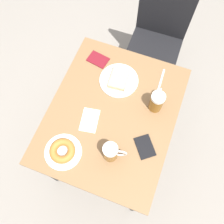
{
  "coord_description": "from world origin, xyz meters",
  "views": [
    {
      "loc": [
        0.19,
        -0.51,
        2.08
      ],
      "look_at": [
        0.0,
        0.0,
        0.77
      ],
      "focal_mm": 40.0,
      "sensor_mm": 36.0,
      "label": 1
    }
  ],
  "objects_px": {
    "plate_with_donut": "(63,151)",
    "plate_with_cake": "(119,80)",
    "passport_far_edge": "(145,147)",
    "chair": "(159,32)",
    "passport_near_edge": "(98,59)",
    "napkin_folded": "(90,120)",
    "fork": "(161,81)",
    "beer_mug_center": "(111,152)",
    "beer_mug_left": "(157,101)"
  },
  "relations": [
    {
      "from": "plate_with_donut",
      "to": "plate_with_cake",
      "type": "bearing_deg",
      "value": 76.12
    },
    {
      "from": "passport_far_edge",
      "to": "plate_with_donut",
      "type": "bearing_deg",
      "value": -155.52
    },
    {
      "from": "chair",
      "to": "passport_near_edge",
      "type": "height_order",
      "value": "chair"
    },
    {
      "from": "napkin_folded",
      "to": "fork",
      "type": "bearing_deg",
      "value": 51.92
    },
    {
      "from": "beer_mug_center",
      "to": "passport_far_edge",
      "type": "distance_m",
      "value": 0.2
    },
    {
      "from": "napkin_folded",
      "to": "plate_with_cake",
      "type": "bearing_deg",
      "value": 77.47
    },
    {
      "from": "chair",
      "to": "passport_far_edge",
      "type": "bearing_deg",
      "value": -81.06
    },
    {
      "from": "napkin_folded",
      "to": "beer_mug_left",
      "type": "bearing_deg",
      "value": 33.74
    },
    {
      "from": "chair",
      "to": "napkin_folded",
      "type": "height_order",
      "value": "chair"
    },
    {
      "from": "beer_mug_center",
      "to": "fork",
      "type": "distance_m",
      "value": 0.56
    },
    {
      "from": "passport_far_edge",
      "to": "passport_near_edge",
      "type": "bearing_deg",
      "value": 136.06
    },
    {
      "from": "plate_with_donut",
      "to": "beer_mug_left",
      "type": "height_order",
      "value": "beer_mug_left"
    },
    {
      "from": "plate_with_cake",
      "to": "napkin_folded",
      "type": "xyz_separation_m",
      "value": [
        -0.07,
        -0.3,
        -0.01
      ]
    },
    {
      "from": "plate_with_donut",
      "to": "passport_far_edge",
      "type": "xyz_separation_m",
      "value": [
        0.4,
        0.18,
        -0.02
      ]
    },
    {
      "from": "plate_with_cake",
      "to": "chair",
      "type": "bearing_deg",
      "value": 80.35
    },
    {
      "from": "plate_with_cake",
      "to": "beer_mug_left",
      "type": "xyz_separation_m",
      "value": [
        0.26,
        -0.09,
        0.06
      ]
    },
    {
      "from": "chair",
      "to": "passport_near_edge",
      "type": "xyz_separation_m",
      "value": [
        -0.28,
        -0.53,
        0.21
      ]
    },
    {
      "from": "passport_far_edge",
      "to": "fork",
      "type": "bearing_deg",
      "value": 94.63
    },
    {
      "from": "plate_with_donut",
      "to": "passport_far_edge",
      "type": "height_order",
      "value": "plate_with_donut"
    },
    {
      "from": "beer_mug_center",
      "to": "plate_with_donut",
      "type": "bearing_deg",
      "value": -163.1
    },
    {
      "from": "fork",
      "to": "passport_far_edge",
      "type": "xyz_separation_m",
      "value": [
        0.03,
        -0.43,
        0.0
      ]
    },
    {
      "from": "passport_far_edge",
      "to": "beer_mug_left",
      "type": "bearing_deg",
      "value": 94.39
    },
    {
      "from": "plate_with_cake",
      "to": "beer_mug_center",
      "type": "xyz_separation_m",
      "value": [
        0.12,
        -0.45,
        0.06
      ]
    },
    {
      "from": "plate_with_cake",
      "to": "fork",
      "type": "height_order",
      "value": "plate_with_cake"
    },
    {
      "from": "beer_mug_center",
      "to": "passport_near_edge",
      "type": "relative_size",
      "value": 1.01
    },
    {
      "from": "plate_with_cake",
      "to": "plate_with_donut",
      "type": "relative_size",
      "value": 1.17
    },
    {
      "from": "beer_mug_left",
      "to": "beer_mug_center",
      "type": "xyz_separation_m",
      "value": [
        -0.14,
        -0.36,
        0.0
      ]
    },
    {
      "from": "passport_near_edge",
      "to": "passport_far_edge",
      "type": "xyz_separation_m",
      "value": [
        0.45,
        -0.43,
        0.0
      ]
    },
    {
      "from": "beer_mug_left",
      "to": "chair",
      "type": "bearing_deg",
      "value": 101.95
    },
    {
      "from": "chair",
      "to": "passport_far_edge",
      "type": "xyz_separation_m",
      "value": [
        0.17,
        -0.96,
        0.21
      ]
    },
    {
      "from": "napkin_folded",
      "to": "passport_far_edge",
      "type": "distance_m",
      "value": 0.34
    },
    {
      "from": "beer_mug_center",
      "to": "fork",
      "type": "bearing_deg",
      "value": 77.33
    },
    {
      "from": "passport_near_edge",
      "to": "beer_mug_center",
      "type": "bearing_deg",
      "value": -61.46
    },
    {
      "from": "fork",
      "to": "beer_mug_left",
      "type": "bearing_deg",
      "value": -85.02
    },
    {
      "from": "beer_mug_left",
      "to": "passport_near_edge",
      "type": "relative_size",
      "value": 1.01
    },
    {
      "from": "chair",
      "to": "plate_with_cake",
      "type": "height_order",
      "value": "chair"
    },
    {
      "from": "plate_with_donut",
      "to": "beer_mug_left",
      "type": "distance_m",
      "value": 0.58
    },
    {
      "from": "chair",
      "to": "fork",
      "type": "relative_size",
      "value": 5.34
    },
    {
      "from": "chair",
      "to": "fork",
      "type": "height_order",
      "value": "chair"
    },
    {
      "from": "chair",
      "to": "napkin_folded",
      "type": "distance_m",
      "value": 0.96
    },
    {
      "from": "plate_with_donut",
      "to": "passport_far_edge",
      "type": "distance_m",
      "value": 0.45
    },
    {
      "from": "plate_with_cake",
      "to": "fork",
      "type": "relative_size",
      "value": 1.39
    },
    {
      "from": "napkin_folded",
      "to": "passport_near_edge",
      "type": "distance_m",
      "value": 0.41
    },
    {
      "from": "plate_with_donut",
      "to": "beer_mug_center",
      "type": "bearing_deg",
      "value": 16.9
    },
    {
      "from": "beer_mug_left",
      "to": "beer_mug_center",
      "type": "bearing_deg",
      "value": -110.68
    },
    {
      "from": "beer_mug_center",
      "to": "chair",
      "type": "bearing_deg",
      "value": 90.74
    },
    {
      "from": "plate_with_cake",
      "to": "plate_with_donut",
      "type": "xyz_separation_m",
      "value": [
        -0.13,
        -0.52,
        0.01
      ]
    },
    {
      "from": "beer_mug_left",
      "to": "fork",
      "type": "relative_size",
      "value": 0.83
    },
    {
      "from": "plate_with_donut",
      "to": "fork",
      "type": "relative_size",
      "value": 1.19
    },
    {
      "from": "chair",
      "to": "plate_with_cake",
      "type": "distance_m",
      "value": 0.67
    }
  ]
}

